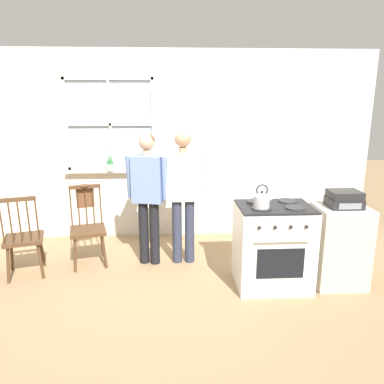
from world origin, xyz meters
name	(u,v)px	position (x,y,z in m)	size (l,w,h in m)	color
ground_plane	(151,276)	(0.00, 0.00, 0.00)	(16.00, 16.00, 0.00)	#937551
wall_back	(156,148)	(0.04, 1.40, 1.32)	(6.40, 0.16, 2.70)	silver
chair_by_window	(88,230)	(-0.79, 0.39, 0.45)	(0.50, 0.49, 0.99)	#4C331E
chair_near_wall	(23,239)	(-1.47, 0.11, 0.45)	(0.51, 0.50, 0.99)	#4C331E
person_elderly_left	(148,188)	(-0.03, 0.38, 0.97)	(0.52, 0.29, 1.63)	black
person_teen_center	(183,184)	(0.39, 0.39, 1.01)	(0.57, 0.22, 1.67)	#2D3347
stove	(272,244)	(1.35, -0.26, 0.47)	(0.79, 0.68, 1.08)	white
kettle	(262,200)	(1.17, -0.39, 1.02)	(0.21, 0.17, 0.25)	#B7B7BC
potted_plant	(110,165)	(-0.62, 1.31, 1.09)	(0.14, 0.14, 0.23)	beige
handbag	(85,196)	(-0.85, 0.62, 0.82)	(0.24, 0.22, 0.31)	brown
side_counter	(339,245)	(2.09, -0.28, 0.45)	(0.55, 0.50, 0.90)	beige
stereo	(344,199)	(2.09, -0.30, 0.99)	(0.34, 0.29, 0.18)	#232326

